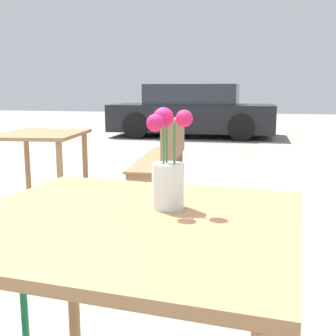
# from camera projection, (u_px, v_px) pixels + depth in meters

# --- Properties ---
(table_front) EXTENTS (1.06, 0.99, 0.76)m
(table_front) POSITION_uv_depth(u_px,v_px,m) (128.00, 246.00, 1.28)
(table_front) COLOR #9E7047
(table_front) RESTS_ON ground_plane
(flower_vase) EXTENTS (0.14, 0.14, 0.32)m
(flower_vase) POSITION_uv_depth(u_px,v_px,m) (168.00, 174.00, 1.33)
(flower_vase) COLOR silver
(flower_vase) RESTS_ON table_front
(bench_near) EXTENTS (0.50, 1.62, 0.85)m
(bench_near) POSITION_uv_depth(u_px,v_px,m) (166.00, 157.00, 4.29)
(bench_near) COLOR #9E7047
(bench_near) RESTS_ON ground_plane
(table_back) EXTENTS (0.82, 0.91, 0.75)m
(table_back) POSITION_uv_depth(u_px,v_px,m) (41.00, 146.00, 3.80)
(table_back) COLOR #9E7047
(table_back) RESTS_ON ground_plane
(parked_car) EXTENTS (4.00, 1.93, 1.27)m
(parked_car) POSITION_uv_depth(u_px,v_px,m) (193.00, 112.00, 10.42)
(parked_car) COLOR black
(parked_car) RESTS_ON ground_plane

